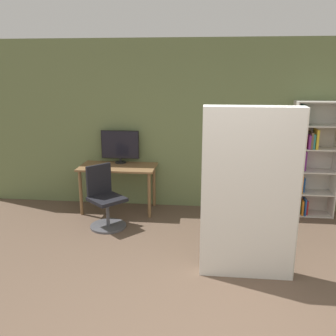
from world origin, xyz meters
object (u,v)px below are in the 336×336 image
at_px(office_chair, 105,203).
at_px(mattress_near, 250,195).
at_px(bookshelf, 308,161).
at_px(monitor, 120,146).

xyz_separation_m(office_chair, mattress_near, (1.92, -1.14, 0.58)).
xyz_separation_m(bookshelf, mattress_near, (-1.08, -1.98, 0.08)).
height_order(office_chair, bookshelf, bookshelf).
bearing_deg(mattress_near, bookshelf, 61.40).
bearing_deg(monitor, bookshelf, -0.64).
distance_m(office_chair, bookshelf, 3.15).
relative_size(monitor, mattress_near, 0.33).
bearing_deg(monitor, office_chair, -92.46).
xyz_separation_m(office_chair, bookshelf, (2.99, 0.83, 0.50)).
bearing_deg(bookshelf, office_chair, -164.48).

